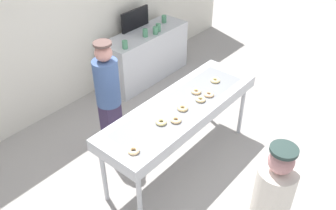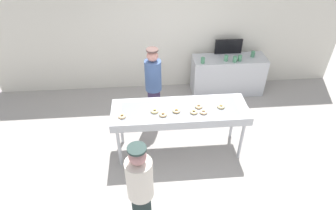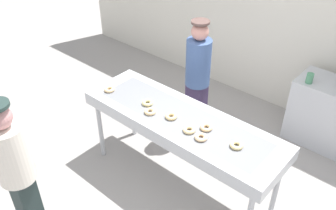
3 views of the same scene
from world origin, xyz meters
TOP-DOWN VIEW (x-y plane):
  - ground_plane at (0.00, 0.00)m, footprint 16.00×16.00m
  - back_wall at (0.00, 2.28)m, footprint 8.00×0.12m
  - fryer_conveyor at (0.00, 0.00)m, footprint 2.29×0.72m
  - plain_donut_0 at (0.69, -0.02)m, footprint 0.17×0.17m
  - plain_donut_1 at (-0.07, -0.08)m, footprint 0.14×0.14m
  - plain_donut_2 at (0.21, -0.13)m, footprint 0.13×0.13m
  - plain_donut_3 at (-0.43, -0.06)m, footprint 0.18×0.18m
  - plain_donut_4 at (0.32, 0.01)m, footprint 0.18×0.18m
  - plain_donut_5 at (0.37, -0.15)m, footprint 0.13×0.13m
  - plain_donut_6 at (-0.95, -0.15)m, footprint 0.15×0.15m
  - plain_donut_7 at (-0.29, -0.16)m, footprint 0.16×0.16m
  - worker_baker at (-0.41, 0.83)m, footprint 0.31×0.31m
  - customer_waiting at (-0.67, -1.50)m, footprint 0.33×0.33m
  - paper_cup_0 at (0.69, 1.65)m, footprint 0.09×0.09m

SIDE VIEW (x-z plane):
  - ground_plane at x=0.00m, z-range 0.00..0.00m
  - fryer_conveyor at x=0.00m, z-range 0.40..1.35m
  - customer_waiting at x=-0.67m, z-range 0.10..1.70m
  - worker_baker at x=-0.41m, z-range 0.09..1.74m
  - paper_cup_0 at x=0.69m, z-range 0.89..1.02m
  - plain_donut_0 at x=0.69m, z-range 0.95..0.99m
  - plain_donut_1 at x=-0.07m, z-range 0.95..0.99m
  - plain_donut_2 at x=0.21m, z-range 0.95..0.99m
  - plain_donut_3 at x=-0.43m, z-range 0.95..0.99m
  - plain_donut_4 at x=0.32m, z-range 0.95..0.99m
  - plain_donut_5 at x=0.37m, z-range 0.95..0.99m
  - plain_donut_6 at x=-0.95m, z-range 0.95..0.99m
  - plain_donut_7 at x=-0.29m, z-range 0.95..0.99m
  - back_wall at x=0.00m, z-range 0.00..2.85m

